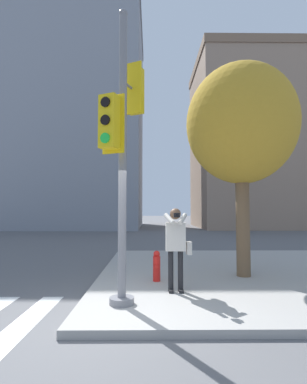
% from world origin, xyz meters
% --- Properties ---
extents(ground_plane, '(160.00, 160.00, 0.00)m').
position_xyz_m(ground_plane, '(0.00, 0.00, 0.00)').
color(ground_plane, '#5B5B5E').
extents(sidewalk_corner, '(8.00, 8.00, 0.13)m').
position_xyz_m(sidewalk_corner, '(3.50, 3.50, 0.07)').
color(sidewalk_corner, '#9E9B96').
rests_on(sidewalk_corner, ground_plane).
extents(traffic_signal_pole, '(0.75, 1.19, 5.40)m').
position_xyz_m(traffic_signal_pole, '(0.29, 0.64, 3.13)').
color(traffic_signal_pole, slate).
rests_on(traffic_signal_pole, sidewalk_corner).
extents(person_photographer, '(0.58, 0.54, 1.69)m').
position_xyz_m(person_photographer, '(1.33, 1.45, 1.15)').
color(person_photographer, black).
rests_on(person_photographer, sidewalk_corner).
extents(street_tree, '(2.81, 2.81, 5.42)m').
position_xyz_m(street_tree, '(3.14, 2.84, 3.98)').
color(street_tree, brown).
rests_on(street_tree, sidewalk_corner).
extents(fire_hydrant, '(0.17, 0.23, 0.71)m').
position_xyz_m(fire_hydrant, '(0.94, 2.33, 0.48)').
color(fire_hydrant, red).
rests_on(fire_hydrant, sidewalk_corner).
extents(building_left, '(17.76, 13.23, 21.87)m').
position_xyz_m(building_left, '(-8.98, 26.51, 10.95)').
color(building_left, gray).
rests_on(building_left, ground_plane).
extents(building_right, '(11.40, 10.53, 17.21)m').
position_xyz_m(building_right, '(11.20, 25.70, 8.62)').
color(building_right, gray).
rests_on(building_right, ground_plane).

